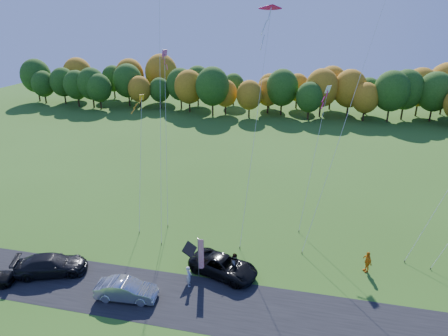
% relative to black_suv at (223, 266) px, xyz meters
% --- Properties ---
extents(ground, '(160.00, 160.00, 0.00)m').
position_rel_black_suv_xyz_m(ground, '(-1.38, 0.19, -0.80)').
color(ground, '#2E5616').
extents(asphalt_strip, '(90.00, 6.00, 0.01)m').
position_rel_black_suv_xyz_m(asphalt_strip, '(-1.38, -3.81, -0.80)').
color(asphalt_strip, black).
rests_on(asphalt_strip, ground).
extents(tree_line, '(116.00, 12.00, 10.00)m').
position_rel_black_suv_xyz_m(tree_line, '(-1.38, 55.19, -0.80)').
color(tree_line, '#1E4711').
rests_on(tree_line, ground).
extents(black_suv, '(6.33, 4.33, 1.61)m').
position_rel_black_suv_xyz_m(black_suv, '(0.00, 0.00, 0.00)').
color(black_suv, black).
rests_on(black_suv, ground).
extents(silver_sedan, '(4.81, 2.05, 1.54)m').
position_rel_black_suv_xyz_m(silver_sedan, '(-6.49, -4.57, -0.03)').
color(silver_sedan, '#ACACB1').
rests_on(silver_sedan, ground).
extents(dark_truck_a, '(6.20, 4.26, 1.67)m').
position_rel_black_suv_xyz_m(dark_truck_a, '(-13.97, -3.08, 0.03)').
color(dark_truck_a, black).
rests_on(dark_truck_a, ground).
extents(person_tailgate_a, '(0.60, 0.74, 1.76)m').
position_rel_black_suv_xyz_m(person_tailgate_a, '(-2.34, -2.06, 0.08)').
color(person_tailgate_a, silver).
rests_on(person_tailgate_a, ground).
extents(person_tailgate_b, '(1.05, 1.16, 1.95)m').
position_rel_black_suv_xyz_m(person_tailgate_b, '(0.94, 0.23, 0.17)').
color(person_tailgate_b, gray).
rests_on(person_tailgate_b, ground).
extents(person_east, '(0.92, 1.19, 1.88)m').
position_rel_black_suv_xyz_m(person_east, '(11.60, 3.08, 0.14)').
color(person_east, orange).
rests_on(person_east, ground).
extents(feather_flag, '(0.49, 0.09, 3.65)m').
position_rel_black_suv_xyz_m(feather_flag, '(-1.72, -0.80, 1.42)').
color(feather_flag, '#999999').
rests_on(feather_flag, ground).
extents(kite_delta_blue, '(4.60, 12.65, 32.12)m').
position_rel_black_suv_xyz_m(kite_delta_blue, '(-8.16, 8.92, 14.86)').
color(kite_delta_blue, '#4C3F33').
rests_on(kite_delta_blue, ground).
extents(kite_parafoil_orange, '(8.37, 12.40, 26.38)m').
position_rel_black_suv_xyz_m(kite_parafoil_orange, '(9.56, 10.43, 12.19)').
color(kite_parafoil_orange, '#4C3F33').
rests_on(kite_parafoil_orange, ground).
extents(kite_delta_red, '(2.39, 11.36, 22.14)m').
position_rel_black_suv_xyz_m(kite_delta_red, '(1.05, 9.65, 10.53)').
color(kite_delta_red, '#4C3F33').
rests_on(kite_delta_red, ground).
extents(kite_diamond_yellow, '(2.46, 7.61, 12.61)m').
position_rel_black_suv_xyz_m(kite_diamond_yellow, '(-10.54, 8.10, 5.33)').
color(kite_diamond_yellow, '#4C3F33').
rests_on(kite_diamond_yellow, ground).
extents(kite_diamond_white, '(2.44, 8.07, 13.70)m').
position_rel_black_suv_xyz_m(kite_diamond_white, '(6.63, 11.98, 5.80)').
color(kite_diamond_white, '#4C3F33').
rests_on(kite_diamond_white, ground).
extents(kite_diamond_pink, '(2.34, 6.71, 17.13)m').
position_rel_black_suv_xyz_m(kite_diamond_pink, '(-8.13, 9.40, 7.57)').
color(kite_diamond_pink, '#4C3F33').
rests_on(kite_diamond_pink, ground).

